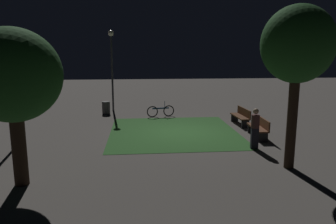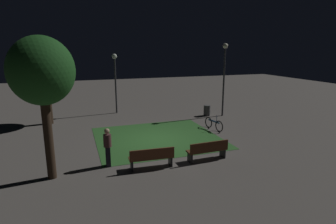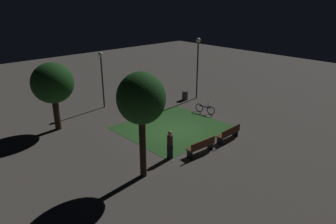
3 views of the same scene
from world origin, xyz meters
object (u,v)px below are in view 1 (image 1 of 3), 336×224
Objects in this scene: trash_bin at (106,108)px; bicycle at (161,111)px; bench_corner at (241,116)px; tree_back_left at (13,77)px; tree_back_right at (297,46)px; pedestrian at (255,128)px; lamp_post_path_center at (112,58)px; lamp_post_plaza_east at (14,71)px; bench_front_right at (259,127)px.

bicycle reaches higher than trash_bin.
bench_corner is 11.35m from tree_back_left.
bench_corner is 0.35× the size of tree_back_right.
trash_bin is (3.69, 7.31, -0.10)m from bench_corner.
tree_back_right is at bearing -169.65° from pedestrian.
lamp_post_path_center is 11.08m from pedestrian.
tree_back_right is 1.19× the size of lamp_post_plaza_east.
lamp_post_plaza_east reaches higher than bicycle.
bicycle is (4.78, -6.28, -2.63)m from lamp_post_plaza_east.
pedestrian reaches higher than bicycle.
trash_bin is (6.20, 7.31, -0.10)m from bench_front_right.
bicycle reaches higher than bench_corner.
pedestrian is at bearing 153.35° from bench_front_right.
tree_back_left reaches higher than bicycle.
tree_back_right is (-3.75, 0.42, 3.44)m from bench_front_right.
bicycle is 1.01× the size of pedestrian.
pedestrian is at bearing -71.04° from tree_back_left.
lamp_post_plaza_east is 7.82m from lamp_post_path_center.
lamp_post_path_center is 6.63× the size of trash_bin.
bench_front_right is at bearing -26.65° from pedestrian.
lamp_post_path_center is 3.11× the size of bicycle.
lamp_post_plaza_east is (-2.30, 10.31, 2.49)m from bench_corner.
bench_front_right is at bearing -140.94° from bicycle.
lamp_post_plaza_east reaches higher than pedestrian.
tree_back_left is (-0.58, 8.26, -0.82)m from tree_back_right.
bench_front_right is 0.42× the size of lamp_post_plaza_east.
lamp_post_plaza_east is 2.70× the size of pedestrian.
bench_front_right is 10.61m from lamp_post_plaza_east.
lamp_post_path_center is at bearing 34.73° from pedestrian.
lamp_post_plaza_east is at bearing 19.82° from tree_back_left.
pedestrian is (-7.81, -6.50, 0.47)m from trash_bin.
bicycle is (-2.27, -2.92, -3.05)m from lamp_post_path_center.
tree_back_right reaches higher than bicycle.
pedestrian is (2.70, -7.87, -2.24)m from tree_back_left.
pedestrian reaches higher than bench_front_right.
lamp_post_path_center is at bearing 52.12° from bicycle.
bench_front_right is at bearing 180.00° from bench_corner.
tree_back_left reaches higher than trash_bin.
pedestrian is (-8.86, -6.14, -2.54)m from lamp_post_path_center.
lamp_post_plaza_east is at bearing 154.54° from lamp_post_path_center.
lamp_post_path_center is 3.15× the size of pedestrian.
tree_back_left is 10.75m from bicycle.
bench_front_right is 1.12× the size of bicycle.
trash_bin is 0.48× the size of pedestrian.
bench_front_right is 2.39× the size of trash_bin.
tree_back_left reaches higher than bench_corner.
bench_front_right is 5.10m from tree_back_right.
lamp_post_plaza_east is at bearing 68.26° from tree_back_right.
lamp_post_path_center reaches higher than bicycle.
trash_bin is (10.52, -1.37, -2.71)m from tree_back_left.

